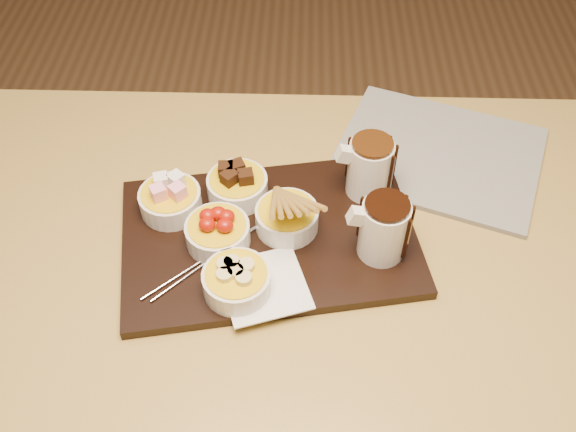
{
  "coord_description": "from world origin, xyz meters",
  "views": [
    {
      "loc": [
        0.02,
        -0.63,
        1.54
      ],
      "look_at": [
        -0.0,
        0.02,
        0.81
      ],
      "focal_mm": 40.0,
      "sensor_mm": 36.0,
      "label": 1
    }
  ],
  "objects_px": {
    "dining_table": "(290,289)",
    "pitcher_dark_chocolate": "(383,229)",
    "bowl_strawberries": "(218,234)",
    "newspaper": "(438,155)",
    "serving_board": "(269,237)",
    "pitcher_milk_chocolate": "(370,168)"
  },
  "relations": [
    {
      "from": "serving_board",
      "to": "pitcher_milk_chocolate",
      "type": "distance_m",
      "value": 0.2
    },
    {
      "from": "newspaper",
      "to": "pitcher_dark_chocolate",
      "type": "bearing_deg",
      "value": -97.27
    },
    {
      "from": "dining_table",
      "to": "bowl_strawberries",
      "type": "relative_size",
      "value": 12.0
    },
    {
      "from": "dining_table",
      "to": "pitcher_dark_chocolate",
      "type": "xyz_separation_m",
      "value": [
        0.14,
        -0.01,
        0.17
      ]
    },
    {
      "from": "serving_board",
      "to": "pitcher_milk_chocolate",
      "type": "xyz_separation_m",
      "value": [
        0.16,
        0.1,
        0.06
      ]
    },
    {
      "from": "serving_board",
      "to": "pitcher_dark_chocolate",
      "type": "relative_size",
      "value": 4.63
    },
    {
      "from": "pitcher_dark_chocolate",
      "to": "newspaper",
      "type": "xyz_separation_m",
      "value": [
        0.12,
        0.23,
        -0.06
      ]
    },
    {
      "from": "bowl_strawberries",
      "to": "pitcher_milk_chocolate",
      "type": "distance_m",
      "value": 0.27
    },
    {
      "from": "bowl_strawberries",
      "to": "pitcher_dark_chocolate",
      "type": "distance_m",
      "value": 0.25
    },
    {
      "from": "bowl_strawberries",
      "to": "pitcher_dark_chocolate",
      "type": "height_order",
      "value": "pitcher_dark_chocolate"
    },
    {
      "from": "dining_table",
      "to": "pitcher_dark_chocolate",
      "type": "distance_m",
      "value": 0.22
    },
    {
      "from": "pitcher_dark_chocolate",
      "to": "pitcher_milk_chocolate",
      "type": "relative_size",
      "value": 1.0
    },
    {
      "from": "newspaper",
      "to": "serving_board",
      "type": "bearing_deg",
      "value": -125.02
    },
    {
      "from": "pitcher_dark_chocolate",
      "to": "newspaper",
      "type": "height_order",
      "value": "pitcher_dark_chocolate"
    },
    {
      "from": "serving_board",
      "to": "newspaper",
      "type": "distance_m",
      "value": 0.36
    },
    {
      "from": "bowl_strawberries",
      "to": "pitcher_milk_chocolate",
      "type": "relative_size",
      "value": 1.01
    },
    {
      "from": "dining_table",
      "to": "pitcher_milk_chocolate",
      "type": "xyz_separation_m",
      "value": [
        0.13,
        0.12,
        0.17
      ]
    },
    {
      "from": "dining_table",
      "to": "serving_board",
      "type": "relative_size",
      "value": 2.61
    },
    {
      "from": "pitcher_dark_chocolate",
      "to": "newspaper",
      "type": "relative_size",
      "value": 0.28
    },
    {
      "from": "pitcher_dark_chocolate",
      "to": "bowl_strawberries",
      "type": "bearing_deg",
      "value": 167.35
    },
    {
      "from": "serving_board",
      "to": "bowl_strawberries",
      "type": "distance_m",
      "value": 0.08
    },
    {
      "from": "bowl_strawberries",
      "to": "newspaper",
      "type": "relative_size",
      "value": 0.29
    }
  ]
}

